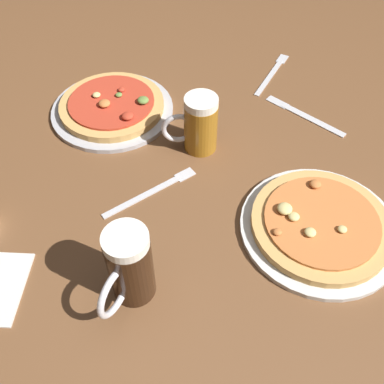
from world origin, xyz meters
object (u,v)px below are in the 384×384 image
(pizza_plate_near, at_px, (320,225))
(beer_mug_dark, at_px, (199,124))
(beer_mug_amber, at_px, (129,267))
(pizza_plate_far, at_px, (112,107))
(fork_left, at_px, (272,73))
(fork_spare, at_px, (152,191))
(knife_right, at_px, (304,115))

(pizza_plate_near, bearing_deg, beer_mug_dark, 130.27)
(pizza_plate_near, distance_m, beer_mug_amber, 0.40)
(pizza_plate_far, xyz_separation_m, fork_left, (0.44, 0.14, -0.01))
(fork_left, bearing_deg, pizza_plate_far, -162.98)
(pizza_plate_far, xyz_separation_m, beer_mug_amber, (0.06, -0.52, 0.07))
(pizza_plate_far, height_order, fork_spare, pizza_plate_far)
(beer_mug_amber, xyz_separation_m, fork_spare, (0.04, 0.24, -0.08))
(pizza_plate_near, height_order, pizza_plate_far, same)
(fork_left, bearing_deg, pizza_plate_near, -91.08)
(fork_spare, bearing_deg, pizza_plate_near, -20.83)
(beer_mug_dark, xyz_separation_m, fork_left, (0.23, 0.28, -0.07))
(beer_mug_dark, distance_m, beer_mug_amber, 0.40)
(pizza_plate_near, distance_m, fork_left, 0.55)
(beer_mug_dark, height_order, fork_left, beer_mug_dark)
(beer_mug_amber, bearing_deg, fork_spare, 80.80)
(pizza_plate_far, relative_size, beer_mug_amber, 1.88)
(pizza_plate_near, height_order, fork_spare, pizza_plate_near)
(fork_spare, bearing_deg, knife_right, 30.09)
(pizza_plate_near, bearing_deg, fork_left, 88.92)
(pizza_plate_far, bearing_deg, knife_right, -6.20)
(pizza_plate_near, xyz_separation_m, beer_mug_dark, (-0.22, 0.26, 0.05))
(pizza_plate_far, relative_size, knife_right, 1.74)
(beer_mug_dark, xyz_separation_m, knife_right, (0.28, 0.09, -0.07))
(beer_mug_dark, relative_size, beer_mug_amber, 0.85)
(beer_mug_amber, height_order, fork_left, beer_mug_amber)
(beer_mug_amber, xyz_separation_m, knife_right, (0.43, 0.47, -0.08))
(pizza_plate_near, bearing_deg, pizza_plate_far, 136.65)
(beer_mug_dark, bearing_deg, fork_spare, -129.90)
(fork_spare, bearing_deg, pizza_plate_far, 109.01)
(beer_mug_dark, height_order, beer_mug_amber, beer_mug_amber)
(fork_spare, bearing_deg, beer_mug_amber, -99.20)
(fork_left, bearing_deg, knife_right, -76.24)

